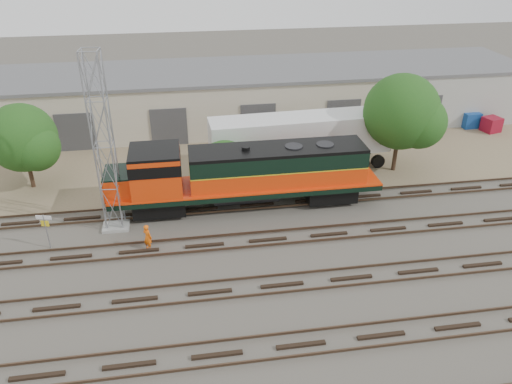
{
  "coord_description": "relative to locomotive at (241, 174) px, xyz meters",
  "views": [
    {
      "loc": [
        -4.79,
        -24.28,
        17.85
      ],
      "look_at": [
        -0.37,
        4.0,
        2.2
      ],
      "focal_mm": 35.0,
      "sensor_mm": 36.0,
      "label": 1
    }
  ],
  "objects": [
    {
      "name": "tree_mid",
      "position": [
        -0.68,
        2.08,
        -0.77
      ],
      "size": [
        4.51,
        4.3,
        4.3
      ],
      "color": "#382619",
      "rests_on": "ground"
    },
    {
      "name": "ground",
      "position": [
        1.08,
        -6.0,
        -2.55
      ],
      "size": [
        140.0,
        140.0,
        0.0
      ],
      "primitive_type": "plane",
      "color": "#47423A",
      "rests_on": "ground"
    },
    {
      "name": "tree_east",
      "position": [
        13.22,
        3.76,
        2.25
      ],
      "size": [
        6.12,
        5.83,
        7.86
      ],
      "color": "#382619",
      "rests_on": "ground"
    },
    {
      "name": "warehouse",
      "position": [
        1.13,
        16.98,
        0.1
      ],
      "size": [
        58.4,
        10.4,
        5.3
      ],
      "color": "#BBB29C",
      "rests_on": "ground"
    },
    {
      "name": "signal_tower",
      "position": [
        -8.54,
        -1.26,
        3.07
      ],
      "size": [
        1.7,
        1.7,
        11.56
      ],
      "rotation": [
        0.0,
        0.0,
        -0.08
      ],
      "color": "gray",
      "rests_on": "ground"
    },
    {
      "name": "tracks",
      "position": [
        1.08,
        -9.0,
        -2.47
      ],
      "size": [
        80.0,
        20.4,
        0.28
      ],
      "color": "black",
      "rests_on": "ground"
    },
    {
      "name": "semi_trailer",
      "position": [
        5.79,
        5.52,
        0.23
      ],
      "size": [
        14.51,
        3.57,
        4.43
      ],
      "rotation": [
        0.0,
        0.0,
        0.05
      ],
      "color": "silver",
      "rests_on": "ground"
    },
    {
      "name": "sign_post",
      "position": [
        -12.36,
        -3.19,
        -0.89
      ],
      "size": [
        0.95,
        0.3,
        2.37
      ],
      "color": "gray",
      "rests_on": "ground"
    },
    {
      "name": "worker",
      "position": [
        -6.34,
        -4.23,
        -1.69
      ],
      "size": [
        0.74,
        0.74,
        1.73
      ],
      "primitive_type": "imported",
      "rotation": [
        0.0,
        0.0,
        2.38
      ],
      "color": "#F75E0D",
      "rests_on": "ground"
    },
    {
      "name": "dirt_strip",
      "position": [
        1.08,
        9.0,
        -2.54
      ],
      "size": [
        80.0,
        16.0,
        0.02
      ],
      "primitive_type": "cube",
      "color": "#726047",
      "rests_on": "ground"
    },
    {
      "name": "dumpster_red",
      "position": [
        25.42,
        10.51,
        -1.85
      ],
      "size": [
        1.81,
        1.73,
        1.4
      ],
      "primitive_type": "cube",
      "rotation": [
        0.0,
        0.0,
        0.26
      ],
      "color": "maroon",
      "rests_on": "ground"
    },
    {
      "name": "dumpster_blue",
      "position": [
        24.0,
        11.98,
        -1.8
      ],
      "size": [
        1.69,
        1.59,
        1.5
      ],
      "primitive_type": "cube",
      "rotation": [
        0.0,
        0.0,
        0.06
      ],
      "color": "navy",
      "rests_on": "ground"
    },
    {
      "name": "locomotive",
      "position": [
        0.0,
        0.0,
        0.0
      ],
      "size": [
        18.68,
        3.28,
        4.49
      ],
      "color": "black",
      "rests_on": "tracks"
    },
    {
      "name": "tree_west",
      "position": [
        -15.02,
        5.22,
        1.34
      ],
      "size": [
        5.23,
        4.98,
        6.51
      ],
      "color": "#382619",
      "rests_on": "ground"
    }
  ]
}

